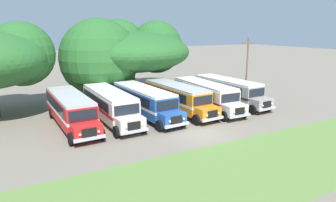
{
  "coord_description": "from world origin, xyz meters",
  "views": [
    {
      "loc": [
        -13.48,
        -19.39,
        8.54
      ],
      "look_at": [
        0.0,
        5.7,
        1.6
      ],
      "focal_mm": 31.83,
      "sensor_mm": 36.0,
      "label": 1
    }
  ],
  "objects_px": {
    "parked_bus_slot_1": "(110,104)",
    "parked_bus_slot_5": "(228,90)",
    "parked_bus_slot_2": "(145,100)",
    "parked_bus_slot_4": "(205,94)",
    "parked_bus_slot_0": "(71,109)",
    "broad_shade_tree": "(124,52)",
    "utility_pole": "(247,68)",
    "parked_bus_slot_3": "(177,97)"
  },
  "relations": [
    {
      "from": "parked_bus_slot_2",
      "to": "broad_shade_tree",
      "type": "height_order",
      "value": "broad_shade_tree"
    },
    {
      "from": "parked_bus_slot_0",
      "to": "parked_bus_slot_1",
      "type": "xyz_separation_m",
      "value": [
        3.6,
        -0.07,
        0.0
      ]
    },
    {
      "from": "parked_bus_slot_1",
      "to": "parked_bus_slot_2",
      "type": "distance_m",
      "value": 3.48
    },
    {
      "from": "parked_bus_slot_4",
      "to": "parked_bus_slot_2",
      "type": "bearing_deg",
      "value": -92.01
    },
    {
      "from": "parked_bus_slot_4",
      "to": "broad_shade_tree",
      "type": "distance_m",
      "value": 13.4
    },
    {
      "from": "parked_bus_slot_1",
      "to": "broad_shade_tree",
      "type": "xyz_separation_m",
      "value": [
        5.66,
        11.19,
        3.95
      ]
    },
    {
      "from": "parked_bus_slot_2",
      "to": "parked_bus_slot_4",
      "type": "bearing_deg",
      "value": 82.59
    },
    {
      "from": "parked_bus_slot_0",
      "to": "parked_bus_slot_1",
      "type": "relative_size",
      "value": 1.0
    },
    {
      "from": "parked_bus_slot_3",
      "to": "parked_bus_slot_5",
      "type": "bearing_deg",
      "value": 88.04
    },
    {
      "from": "parked_bus_slot_1",
      "to": "parked_bus_slot_4",
      "type": "height_order",
      "value": "same"
    },
    {
      "from": "parked_bus_slot_2",
      "to": "utility_pole",
      "type": "distance_m",
      "value": 13.39
    },
    {
      "from": "parked_bus_slot_1",
      "to": "parked_bus_slot_5",
      "type": "height_order",
      "value": "same"
    },
    {
      "from": "parked_bus_slot_2",
      "to": "broad_shade_tree",
      "type": "xyz_separation_m",
      "value": [
        2.2,
        11.43,
        3.95
      ]
    },
    {
      "from": "parked_bus_slot_0",
      "to": "parked_bus_slot_3",
      "type": "bearing_deg",
      "value": 86.05
    },
    {
      "from": "utility_pole",
      "to": "parked_bus_slot_5",
      "type": "bearing_deg",
      "value": 173.3
    },
    {
      "from": "parked_bus_slot_1",
      "to": "parked_bus_slot_2",
      "type": "bearing_deg",
      "value": 84.76
    },
    {
      "from": "parked_bus_slot_5",
      "to": "parked_bus_slot_3",
      "type": "bearing_deg",
      "value": -91.26
    },
    {
      "from": "utility_pole",
      "to": "parked_bus_slot_0",
      "type": "bearing_deg",
      "value": 178.91
    },
    {
      "from": "parked_bus_slot_0",
      "to": "parked_bus_slot_2",
      "type": "xyz_separation_m",
      "value": [
        7.07,
        -0.31,
        0.0
      ]
    },
    {
      "from": "parked_bus_slot_2",
      "to": "parked_bus_slot_5",
      "type": "relative_size",
      "value": 1.0
    },
    {
      "from": "parked_bus_slot_1",
      "to": "parked_bus_slot_4",
      "type": "relative_size",
      "value": 1.0
    },
    {
      "from": "parked_bus_slot_2",
      "to": "parked_bus_slot_5",
      "type": "distance_m",
      "value": 10.77
    },
    {
      "from": "parked_bus_slot_3",
      "to": "parked_bus_slot_5",
      "type": "xyz_separation_m",
      "value": [
        7.02,
        0.23,
        0.0
      ]
    },
    {
      "from": "utility_pole",
      "to": "broad_shade_tree",
      "type": "bearing_deg",
      "value": 133.64
    },
    {
      "from": "parked_bus_slot_0",
      "to": "parked_bus_slot_4",
      "type": "bearing_deg",
      "value": 84.9
    },
    {
      "from": "parked_bus_slot_2",
      "to": "parked_bus_slot_4",
      "type": "xyz_separation_m",
      "value": [
        7.08,
        -0.41,
        0.0
      ]
    },
    {
      "from": "parked_bus_slot_2",
      "to": "parked_bus_slot_3",
      "type": "xyz_separation_m",
      "value": [
        3.75,
        -0.02,
        0.0
      ]
    },
    {
      "from": "broad_shade_tree",
      "to": "parked_bus_slot_0",
      "type": "bearing_deg",
      "value": -129.81
    },
    {
      "from": "parked_bus_slot_0",
      "to": "parked_bus_slot_4",
      "type": "relative_size",
      "value": 1.0
    },
    {
      "from": "parked_bus_slot_4",
      "to": "utility_pole",
      "type": "distance_m",
      "value": 6.56
    },
    {
      "from": "parked_bus_slot_4",
      "to": "broad_shade_tree",
      "type": "bearing_deg",
      "value": -156.3
    },
    {
      "from": "parked_bus_slot_1",
      "to": "parked_bus_slot_5",
      "type": "relative_size",
      "value": 1.0
    },
    {
      "from": "parked_bus_slot_0",
      "to": "broad_shade_tree",
      "type": "relative_size",
      "value": 0.61
    },
    {
      "from": "parked_bus_slot_2",
      "to": "parked_bus_slot_3",
      "type": "distance_m",
      "value": 3.75
    },
    {
      "from": "parked_bus_slot_5",
      "to": "parked_bus_slot_4",
      "type": "bearing_deg",
      "value": -83.69
    },
    {
      "from": "parked_bus_slot_3",
      "to": "parked_bus_slot_4",
      "type": "height_order",
      "value": "same"
    },
    {
      "from": "parked_bus_slot_1",
      "to": "parked_bus_slot_4",
      "type": "xyz_separation_m",
      "value": [
        10.54,
        -0.65,
        0.0
      ]
    },
    {
      "from": "parked_bus_slot_2",
      "to": "parked_bus_slot_0",
      "type": "bearing_deg",
      "value": -96.6
    },
    {
      "from": "parked_bus_slot_4",
      "to": "parked_bus_slot_5",
      "type": "xyz_separation_m",
      "value": [
        3.69,
        0.61,
        0.0
      ]
    },
    {
      "from": "parked_bus_slot_5",
      "to": "broad_shade_tree",
      "type": "distance_m",
      "value": 14.67
    },
    {
      "from": "parked_bus_slot_3",
      "to": "broad_shade_tree",
      "type": "xyz_separation_m",
      "value": [
        -1.55,
        11.45,
        3.95
      ]
    },
    {
      "from": "parked_bus_slot_2",
      "to": "parked_bus_slot_4",
      "type": "distance_m",
      "value": 7.09
    }
  ]
}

